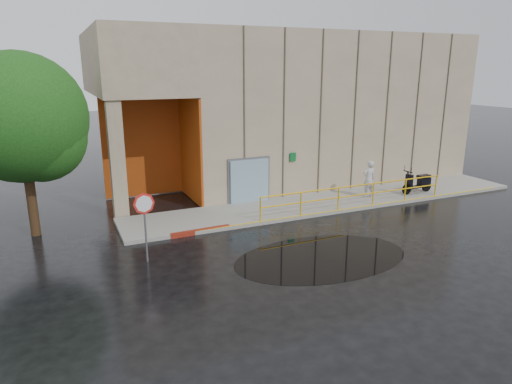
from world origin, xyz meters
The scene contains 10 objects.
ground centered at (0.00, 0.00, 0.00)m, with size 120.00×120.00×0.00m, color black.
sidewalk centered at (4.00, 4.50, 0.07)m, with size 20.00×3.00×0.15m, color gray.
building centered at (5.10, 10.98, 4.21)m, with size 20.00×10.17×8.00m.
guardrail centered at (4.25, 3.15, 0.68)m, with size 9.56×0.06×1.03m.
person centered at (5.83, 4.31, 1.05)m, with size 0.65×0.43×1.79m, color silver.
scooter centered at (8.55, 3.90, 0.97)m, with size 1.86×0.64×1.43m.
stop_sign centered at (-5.50, 1.25, 1.75)m, with size 0.72×0.13×2.38m.
red_curb centered at (-3.08, 3.10, 0.09)m, with size 2.40×0.18×0.18m, color maroon.
puddle centered at (-0.02, -0.81, 0.00)m, with size 6.22×3.83×0.01m, color black.
tree_near centered at (-8.80, 5.51, 4.32)m, with size 4.73×4.73×6.88m.
Camera 1 is at (-7.94, -13.06, 6.25)m, focal length 32.00 mm.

